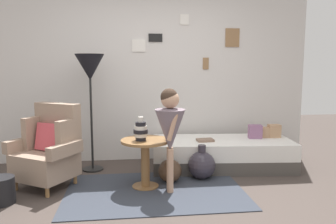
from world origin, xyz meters
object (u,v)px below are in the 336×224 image
floor_lamp (90,71)px  demijohn_near (170,171)px  side_table (145,153)px  vase_striped (141,131)px  person_child (170,126)px  daybed (222,154)px  book_on_daybed (205,140)px  magazine_basket (1,190)px  armchair (49,149)px  demijohn_far (202,165)px

floor_lamp → demijohn_near: size_ratio=4.22×
side_table → vase_striped: (-0.05, -0.04, 0.28)m
person_child → daybed: bearing=44.1°
floor_lamp → book_on_daybed: size_ratio=7.13×
floor_lamp → magazine_basket: (-0.83, -1.06, -1.20)m
person_child → magazine_basket: size_ratio=4.18×
vase_striped → floor_lamp: size_ratio=0.17×
floor_lamp → book_on_daybed: 1.79m
armchair → vase_striped: 1.12m
floor_lamp → demijohn_near: (0.98, -0.63, -1.19)m
side_table → magazine_basket: size_ratio=2.04×
person_child → book_on_daybed: size_ratio=5.33×
floor_lamp → magazine_basket: floor_lamp is taller
side_table → demijohn_far: side_table is taller
floor_lamp → demijohn_far: 1.90m
demijohn_near → demijohn_far: (0.41, 0.09, 0.03)m
vase_striped → demijohn_near: bearing=26.0°
floor_lamp → demijohn_far: floor_lamp is taller
book_on_daybed → floor_lamp: bearing=172.8°
magazine_basket → book_on_daybed: bearing=20.2°
book_on_daybed → demijohn_far: demijohn_far is taller
vase_striped → demijohn_far: (0.77, 0.26, -0.50)m
side_table → vase_striped: bearing=-140.0°
book_on_daybed → side_table: bearing=-145.9°
floor_lamp → magazine_basket: 1.80m
demijohn_far → magazine_basket: size_ratio=1.55×
vase_striped → demijohn_near: 0.67m
demijohn_far → person_child: bearing=-139.7°
floor_lamp → person_child: (0.95, -0.93, -0.59)m
vase_striped → daybed: bearing=30.6°
vase_striped → magazine_basket: size_ratio=0.97×
armchair → person_child: 1.47m
book_on_daybed → magazine_basket: book_on_daybed is taller
person_child → magazine_basket: person_child is taller
daybed → floor_lamp: 2.12m
side_table → floor_lamp: (-0.68, 0.76, 0.93)m
daybed → floor_lamp: floor_lamp is taller
daybed → book_on_daybed: book_on_daybed is taller
book_on_daybed → demijohn_near: book_on_daybed is taller
armchair → person_child: person_child is taller
side_table → demijohn_near: (0.31, 0.13, -0.26)m
person_child → armchair: bearing=165.1°
demijohn_far → magazine_basket: (-2.23, -0.51, -0.04)m
armchair → daybed: armchair is taller
person_child → magazine_basket: (-1.78, -0.13, -0.61)m
daybed → demijohn_far: size_ratio=4.52×
vase_striped → demijohn_near: (0.36, 0.17, -0.54)m
armchair → demijohn_near: bearing=-2.8°
armchair → magazine_basket: armchair is taller
floor_lamp → armchair: bearing=-128.2°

